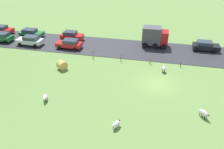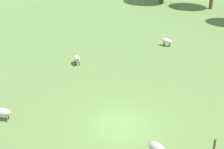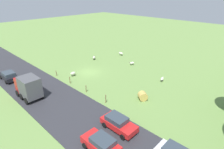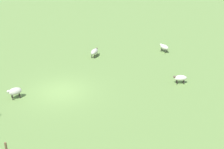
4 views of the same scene
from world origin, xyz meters
The scene contains 16 objects.
ground_plane centered at (0.00, 0.00, 0.00)m, with size 160.00×160.00×0.00m, color #6B8E47.
road_strip centered at (10.05, 0.00, 0.03)m, with size 8.00×80.00×0.06m, color #2D2D33.
sheep_0 centered at (-8.76, 3.61, 0.49)m, with size 1.13×0.88×0.73m.
sheep_1 centered at (-12.03, -2.43, 0.55)m, with size 0.55×1.17×0.79m.
sheep_2 centered at (-5.41, -4.81, 0.56)m, with size 1.22×1.13×0.82m.
sheep_3 centered at (3.24, -0.72, 0.57)m, with size 1.06×0.57×0.85m.
sheep_4 centered at (-6.28, 12.27, 0.49)m, with size 1.13×0.71×0.73m.
hay_bale_0 centered at (1.06, 13.37, 0.63)m, with size 1.25×1.25×1.09m, color tan.
fence_post_0 centered at (5.31, -3.10, 0.51)m, with size 0.12×0.12×1.03m, color brown.
fence_post_1 centered at (5.31, 1.29, 0.59)m, with size 0.12×0.12×1.19m, color brown.
fence_post_2 centered at (5.31, 5.69, 0.57)m, with size 0.12×0.12×1.14m, color brown.
fence_post_3 centered at (5.31, 10.08, 0.64)m, with size 0.12×0.12×1.28m, color brown.
truck_0 centered at (12.10, 1.05, 1.83)m, with size 2.60×4.31×3.35m.
car_4 centered at (8.18, 15.06, 0.87)m, with size 2.09×4.28×1.56m.
car_5 centered at (11.70, 16.02, 0.92)m, with size 2.11×4.05×1.67m.
car_6 centered at (12.11, -7.40, 0.87)m, with size 2.12×4.24×1.55m.
Camera 3 is at (20.77, 26.26, 14.45)m, focal length 29.78 mm.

